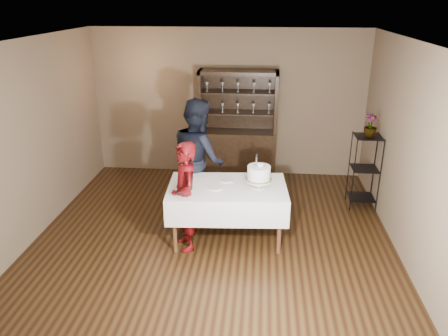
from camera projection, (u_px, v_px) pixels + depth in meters
The scene contains 14 objects.
floor at pixel (214, 236), 6.24m from camera, with size 5.00×5.00×0.00m, color black.
ceiling at pixel (212, 40), 5.25m from camera, with size 5.00×5.00×0.00m, color silver.
back_wall at pixel (228, 103), 8.06m from camera, with size 5.00×0.02×2.70m, color brown.
wall_left at pixel (31, 141), 5.96m from camera, with size 0.02×5.00×2.70m, color brown.
wall_right at pixel (408, 152), 5.54m from camera, with size 0.02×5.00×2.70m, color brown.
china_hutch at pixel (238, 143), 8.07m from camera, with size 1.40×0.48×2.00m.
plant_etagere at pixel (364, 168), 6.92m from camera, with size 0.42×0.42×1.20m.
cake_table at pixel (227, 199), 5.98m from camera, with size 1.66×1.08×0.80m.
woman at pixel (185, 197), 5.71m from camera, with size 0.55×0.36×1.50m, color #390509.
man at pixel (199, 158), 6.58m from camera, with size 0.89×0.69×1.84m, color black.
cake at pixel (259, 174), 5.80m from camera, with size 0.36×0.36×0.48m.
plate_near at pixel (215, 188), 5.84m from camera, with size 0.20×0.20×0.01m, color silver.
plate_far at pixel (227, 180), 6.08m from camera, with size 0.20×0.20×0.01m, color silver.
potted_plant at pixel (371, 125), 6.65m from camera, with size 0.19×0.19×0.34m, color #517035.
Camera 1 is at (0.64, -5.41, 3.19)m, focal length 35.00 mm.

